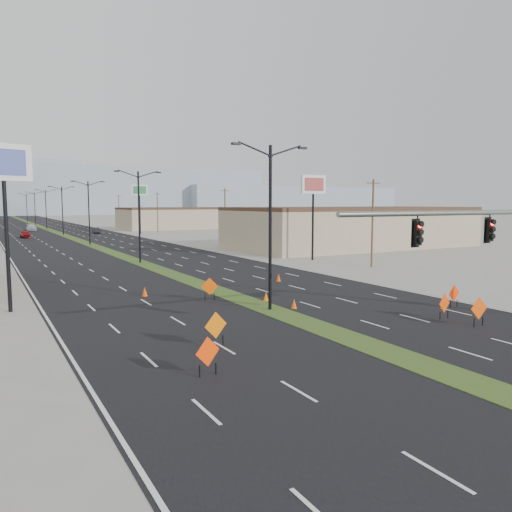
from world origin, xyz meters
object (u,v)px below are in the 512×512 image
signal_mast (512,238)px  car_mid (96,231)px  construction_sign_0 (208,353)px  pole_sign_east_near (313,191)px  cone_3 (145,292)px  pole_sign_west (3,174)px  construction_sign_4 (479,309)px  streetlight_3 (62,209)px  construction_sign_1 (216,326)px  car_far (31,228)px  streetlight_2 (89,211)px  pole_sign_east_far (140,193)px  cone_2 (279,278)px  construction_sign_2 (210,287)px  streetlight_1 (139,214)px  streetlight_5 (35,207)px  streetlight_4 (46,208)px  car_left (25,234)px  construction_sign_5 (454,294)px  cone_1 (294,304)px  streetlight_0 (270,222)px  cone_0 (266,297)px  construction_sign_3 (444,304)px  streetlight_6 (27,207)px

signal_mast → car_mid: (-1.61, 95.58, -4.15)m
construction_sign_0 → pole_sign_east_near: pole_sign_east_near is taller
signal_mast → cone_3: signal_mast is taller
pole_sign_west → construction_sign_4: bearing=-54.3°
streetlight_3 → construction_sign_0: bearing=-95.0°
car_mid → construction_sign_1: 92.15m
streetlight_3 → car_far: 21.60m
streetlight_2 → car_mid: (6.94, 29.58, -4.78)m
streetlight_3 → pole_sign_east_far: (15.45, -2.89, 3.28)m
cone_2 → construction_sign_0: bearing=-128.4°
construction_sign_2 → pole_sign_east_far: pole_sign_east_far is taller
streetlight_1 → streetlight_5: (0.00, 112.00, 0.00)m
car_mid → pole_sign_east_near: bearing=-73.0°
construction_sign_1 → pole_sign_west: pole_sign_west is taller
streetlight_5 → construction_sign_1: 145.83m
streetlight_4 → cone_3: size_ratio=14.74×
car_left → construction_sign_5: construction_sign_5 is taller
cone_1 → car_left: bearing=96.7°
streetlight_5 → construction_sign_2: (-2.00, -135.37, -4.51)m
construction_sign_1 → construction_sign_2: bearing=55.1°
signal_mast → car_far: (-12.85, 114.65, -4.04)m
streetlight_3 → pole_sign_east_near: bearing=-73.7°
car_mid → streetlight_0: bearing=-87.7°
signal_mast → streetlight_1: bearing=102.7°
construction_sign_4 → pole_sign_east_near: size_ratio=0.16×
construction_sign_4 → pole_sign_east_far: 90.78m
pole_sign_west → cone_0: bearing=-34.7°
pole_sign_east_near → construction_sign_1: bearing=-130.8°
streetlight_4 → streetlight_5: same height
streetlight_0 → streetlight_3: (0.00, 84.00, 0.00)m
streetlight_0 → streetlight_1: same height
car_mid → construction_sign_1: size_ratio=2.36×
streetlight_1 → pole_sign_east_near: 19.76m
streetlight_1 → construction_sign_1: 34.49m
construction_sign_4 → pole_sign_east_near: (10.78, 30.14, 7.05)m
construction_sign_5 → pole_sign_east_near: (7.76, 26.09, 7.15)m
streetlight_2 → car_left: (-7.65, 22.10, -4.73)m
streetlight_5 → construction_sign_4: bearing=-87.1°
streetlight_2 → pole_sign_west: (-14.00, -48.73, 2.83)m
streetlight_5 → car_left: (-7.65, -61.90, -4.73)m
construction_sign_1 → construction_sign_3: construction_sign_1 is taller
streetlight_4 → pole_sign_east_near: size_ratio=1.03×
streetlight_0 → streetlight_6: (0.00, 168.00, 0.00)m
construction_sign_0 → construction_sign_3: 15.65m
construction_sign_2 → construction_sign_3: 14.87m
construction_sign_2 → streetlight_2: bearing=107.4°
construction_sign_0 → construction_sign_5: construction_sign_0 is taller
car_mid → pole_sign_west: size_ratio=0.38×
streetlight_1 → car_left: size_ratio=2.49×
car_mid → construction_sign_5: (3.64, -90.53, 0.20)m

